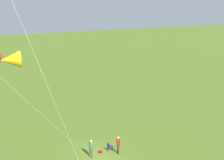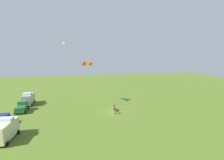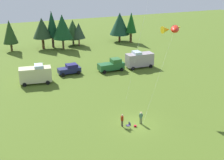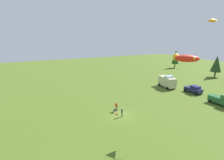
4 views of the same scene
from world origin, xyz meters
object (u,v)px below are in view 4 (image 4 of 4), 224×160
(car_navy_hatch, at_px, (194,89))
(backpack_on_grass, at_px, (117,114))
(kite_delta_orange, at_px, (212,20))
(person_spectator, at_px, (117,106))
(kite_large_fish, at_px, (185,58))
(truck_green_flatbed, at_px, (223,100))
(person_kite_flyer, at_px, (122,111))
(folding_chair, at_px, (115,110))
(van_camper_beige, at_px, (167,81))

(car_navy_hatch, bearing_deg, backpack_on_grass, -86.61)
(car_navy_hatch, xyz_separation_m, kite_delta_orange, (10.47, -11.01, 15.13))
(person_spectator, xyz_separation_m, kite_large_fish, (9.98, 5.36, 9.85))
(car_navy_hatch, height_order, truck_green_flatbed, truck_green_flatbed)
(person_kite_flyer, relative_size, person_spectator, 1.00)
(truck_green_flatbed, relative_size, kite_large_fish, 0.45)
(kite_delta_orange, bearing_deg, backpack_on_grass, -123.07)
(person_kite_flyer, distance_m, kite_delta_orange, 19.96)
(person_kite_flyer, distance_m, folding_chair, 2.08)
(person_spectator, relative_size, car_navy_hatch, 0.40)
(car_navy_hatch, bearing_deg, van_camper_beige, -162.78)
(folding_chair, distance_m, car_navy_hatch, 22.87)
(folding_chair, xyz_separation_m, kite_large_fish, (9.38, 6.07, 10.39))
(kite_delta_orange, bearing_deg, van_camper_beige, 153.69)
(person_kite_flyer, relative_size, car_navy_hatch, 0.40)
(backpack_on_grass, relative_size, van_camper_beige, 0.06)
(kite_large_fish, bearing_deg, folding_chair, -147.07)
(car_navy_hatch, bearing_deg, kite_large_fish, -59.67)
(backpack_on_grass, height_order, truck_green_flatbed, truck_green_flatbed)
(kite_large_fish, bearing_deg, car_navy_hatch, 123.96)
(backpack_on_grass, bearing_deg, kite_delta_orange, 56.93)
(kite_large_fish, bearing_deg, person_spectator, -151.79)
(kite_large_fish, distance_m, kite_delta_orange, 7.76)
(van_camper_beige, distance_m, kite_delta_orange, 23.95)
(backpack_on_grass, xyz_separation_m, van_camper_beige, (-9.46, 20.24, 1.53))
(person_kite_flyer, bearing_deg, backpack_on_grass, -12.92)
(kite_delta_orange, bearing_deg, truck_green_flatbed, 103.76)
(person_spectator, xyz_separation_m, truck_green_flatbed, (6.78, 20.91, 0.08))
(person_kite_flyer, height_order, person_spectator, same)
(person_spectator, bearing_deg, car_navy_hatch, -94.54)
(person_kite_flyer, xyz_separation_m, van_camper_beige, (-10.49, 19.77, 0.62))
(person_kite_flyer, height_order, van_camper_beige, van_camper_beige)
(person_spectator, distance_m, backpack_on_grass, 1.92)
(kite_delta_orange, bearing_deg, person_spectator, -129.74)
(van_camper_beige, bearing_deg, folding_chair, -60.53)
(person_spectator, distance_m, truck_green_flatbed, 21.99)
(backpack_on_grass, distance_m, kite_delta_orange, 21.27)
(backpack_on_grass, distance_m, van_camper_beige, 22.40)
(person_kite_flyer, xyz_separation_m, person_spectator, (-2.56, 0.24, 0.00))
(backpack_on_grass, height_order, car_navy_hatch, car_navy_hatch)
(person_spectator, bearing_deg, kite_delta_orange, -137.58)
(truck_green_flatbed, bearing_deg, person_kite_flyer, -104.03)
(kite_large_fish, bearing_deg, person_kite_flyer, -143.01)
(folding_chair, xyz_separation_m, backpack_on_grass, (0.92, 0.01, -0.38))
(backpack_on_grass, bearing_deg, car_navy_hatch, 97.01)
(person_kite_flyer, xyz_separation_m, truck_green_flatbed, (4.23, 21.15, 0.08))
(folding_chair, bearing_deg, van_camper_beige, -71.80)
(kite_large_fish, relative_size, kite_delta_orange, 0.69)
(person_kite_flyer, bearing_deg, kite_large_fish, 179.40)
(person_kite_flyer, distance_m, car_navy_hatch, 22.63)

